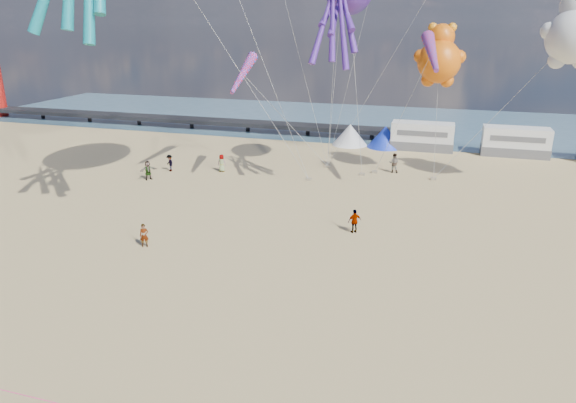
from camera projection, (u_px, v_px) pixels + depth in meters
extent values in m
plane|color=tan|center=(230.00, 348.00, 22.20)|extent=(120.00, 120.00, 0.00)
plane|color=#3D6076|center=(383.00, 122.00, 71.90)|extent=(120.00, 120.00, 0.00)
cube|color=black|center=(165.00, 119.00, 69.23)|extent=(60.00, 3.00, 0.50)
cube|color=silver|center=(422.00, 136.00, 56.22)|extent=(6.60, 2.50, 3.00)
cube|color=silver|center=(515.00, 142.00, 53.65)|extent=(6.60, 2.50, 3.00)
cone|color=white|center=(350.00, 135.00, 58.49)|extent=(4.00, 4.00, 2.40)
cone|color=#1933CC|center=(385.00, 137.00, 57.41)|extent=(4.00, 4.00, 2.40)
imported|color=tan|center=(144.00, 235.00, 32.02)|extent=(0.65, 0.56, 1.50)
imported|color=#7F6659|center=(170.00, 163.00, 48.28)|extent=(0.97, 0.95, 1.58)
imported|color=#7F6659|center=(355.00, 221.00, 34.13)|extent=(1.22, 1.11, 1.65)
imported|color=#7F6659|center=(148.00, 170.00, 45.65)|extent=(0.94, 1.06, 1.72)
imported|color=#7F6659|center=(222.00, 163.00, 48.12)|extent=(0.61, 0.40, 1.65)
imported|color=#7F6659|center=(394.00, 163.00, 47.81)|extent=(0.91, 0.61, 1.84)
cube|color=gray|center=(308.00, 179.00, 45.66)|extent=(0.50, 0.35, 0.22)
cube|color=gray|center=(362.00, 174.00, 47.13)|extent=(0.50, 0.35, 0.22)
cube|color=gray|center=(433.00, 179.00, 45.83)|extent=(0.50, 0.35, 0.22)
cube|color=gray|center=(375.00, 172.00, 47.87)|extent=(0.50, 0.35, 0.22)
cube|color=gray|center=(327.00, 166.00, 49.79)|extent=(0.50, 0.35, 0.22)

